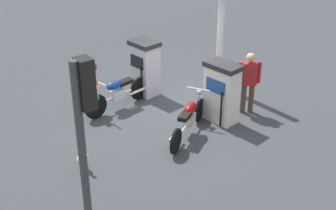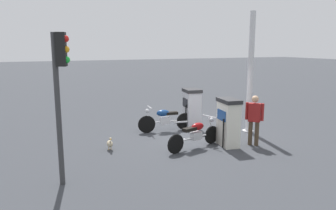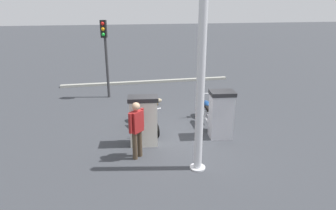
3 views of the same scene
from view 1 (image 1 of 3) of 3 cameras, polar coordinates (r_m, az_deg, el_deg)
The scene contains 9 objects.
ground_plane at distance 11.87m, azimuth 0.73°, elevation -0.61°, with size 120.00×120.00×0.00m, color #383A3F.
fuel_pump_near at distance 12.44m, azimuth -2.86°, elevation 4.63°, with size 0.70×0.82×1.51m.
fuel_pump_far at distance 11.12m, azimuth 6.61°, elevation 1.58°, with size 0.64×0.93×1.50m.
motorcycle_near_pump at distance 11.78m, azimuth -6.23°, elevation 1.59°, with size 2.09×0.57×0.96m.
motorcycle_far_pump at distance 10.57m, azimuth 2.57°, elevation -1.56°, with size 2.05×0.78×0.93m.
attendant_person at distance 11.54m, azimuth 9.91°, elevation 3.12°, with size 0.45×0.48×1.59m.
wandering_duck at distance 9.68m, azimuth -10.42°, elevation -6.79°, with size 0.20×0.43×0.43m.
roadside_traffic_light at distance 6.44m, azimuth -10.11°, elevation -3.22°, with size 0.40×0.29×3.40m.
canopy_support_pole at distance 12.54m, azimuth 6.63°, elevation 11.00°, with size 0.40×0.40×4.29m.
Camera 1 is at (8.29, 6.41, 5.57)m, focal length 49.58 mm.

